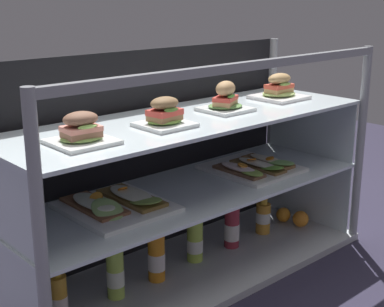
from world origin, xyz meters
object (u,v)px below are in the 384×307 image
Objects in this scene: plated_roll_sandwich_mid_right at (81,132)px; plated_roll_sandwich_left_of_center at (225,100)px; open_sandwich_tray_left_of_center at (255,167)px; juice_bottle_front_middle at (115,272)px; plated_roll_sandwich_near_right_corner at (165,115)px; orange_fruit_near_left_post at (301,219)px; orange_fruit_beside_bottles at (283,215)px; juice_bottle_near_post at (263,216)px; plated_roll_sandwich_far_right at (279,90)px; juice_bottle_front_left_end at (58,296)px; juice_bottle_back_center at (195,240)px; juice_bottle_tucked_behind at (232,226)px; juice_bottle_front_fourth at (156,257)px; open_sandwich_tray_near_right_corner at (116,204)px.

plated_roll_sandwich_mid_right is 1.06× the size of plated_roll_sandwich_left_of_center.
juice_bottle_front_middle is at bearing 177.93° from open_sandwich_tray_left_of_center.
orange_fruit_near_left_post is (0.84, 0.01, -0.63)m from plated_roll_sandwich_near_right_corner.
open_sandwich_tray_left_of_center is (0.54, 0.05, -0.31)m from plated_roll_sandwich_near_right_corner.
plated_roll_sandwich_near_right_corner is at bearing -172.71° from orange_fruit_beside_bottles.
plated_roll_sandwich_left_of_center is 0.80m from orange_fruit_beside_bottles.
juice_bottle_front_middle is (-0.53, 0.03, -0.57)m from plated_roll_sandwich_left_of_center.
juice_bottle_near_post is at bearing 1.13° from juice_bottle_front_middle.
plated_roll_sandwich_far_right reaches higher than juice_bottle_front_left_end.
juice_bottle_front_middle reaches higher than juice_bottle_near_post.
open_sandwich_tray_left_of_center is 0.41m from juice_bottle_back_center.
plated_roll_sandwich_mid_right is 0.92× the size of plated_roll_sandwich_far_right.
juice_bottle_tucked_behind is (0.78, 0.09, -0.57)m from plated_roll_sandwich_mid_right.
plated_roll_sandwich_mid_right is at bearing -179.56° from plated_roll_sandwich_near_right_corner.
plated_roll_sandwich_far_right is (0.36, 0.02, -0.01)m from plated_roll_sandwich_left_of_center.
juice_bottle_front_fourth is at bearing -174.30° from juice_bottle_back_center.
juice_bottle_front_fourth is at bearing -177.59° from orange_fruit_beside_bottles.
plated_roll_sandwich_far_right is at bearing 156.46° from orange_fruit_near_left_post.
orange_fruit_near_left_post is (0.19, -0.08, -0.04)m from juice_bottle_near_post.
plated_roll_sandwich_far_right is 1.26m from juice_bottle_front_left_end.
open_sandwich_tray_near_right_corner reaches higher than juice_bottle_front_middle.
plated_roll_sandwich_far_right is 0.63m from juice_bottle_tucked_behind.
open_sandwich_tray_left_of_center is 0.44m from orange_fruit_near_left_post.
juice_bottle_front_fourth is (-0.53, 0.03, -0.26)m from open_sandwich_tray_left_of_center.
open_sandwich_tray_left_of_center is at bearing -2.07° from juice_bottle_front_middle.
open_sandwich_tray_near_right_corner is 0.26m from juice_bottle_front_middle.
plated_roll_sandwich_left_of_center reaches higher than plated_roll_sandwich_near_right_corner.
plated_roll_sandwich_left_of_center is 2.31× the size of orange_fruit_near_left_post.
plated_roll_sandwich_left_of_center reaches higher than open_sandwich_tray_near_right_corner.
orange_fruit_near_left_post is at bearing -4.06° from juice_bottle_front_fourth.
open_sandwich_tray_near_right_corner is 0.70m from open_sandwich_tray_left_of_center.
plated_roll_sandwich_mid_right is 0.93m from open_sandwich_tray_left_of_center.
plated_roll_sandwich_near_right_corner is 1.05m from orange_fruit_near_left_post.
juice_bottle_near_post is at bearing 19.59° from open_sandwich_tray_left_of_center.
open_sandwich_tray_left_of_center is at bearing 173.77° from orange_fruit_near_left_post.
plated_roll_sandwich_near_right_corner is 0.72m from juice_bottle_front_left_end.
juice_bottle_front_middle is at bearing -157.08° from open_sandwich_tray_near_right_corner.
juice_bottle_front_fourth is 3.55× the size of orange_fruit_beside_bottles.
plated_roll_sandwich_far_right is at bearing 3.79° from plated_roll_sandwich_left_of_center.
orange_fruit_near_left_post is (1.18, 0.01, -0.63)m from plated_roll_sandwich_mid_right.
juice_bottle_back_center is at bearing 9.62° from plated_roll_sandwich_mid_right.
juice_bottle_front_fourth reaches higher than juice_bottle_front_middle.
plated_roll_sandwich_left_of_center is at bearing -172.22° from juice_bottle_near_post.
juice_bottle_tucked_behind is at bearing -1.04° from juice_bottle_front_left_end.
plated_roll_sandwich_left_of_center is 0.60m from open_sandwich_tray_near_right_corner.
open_sandwich_tray_left_of_center is at bearing -171.93° from plated_roll_sandwich_far_right.
plated_roll_sandwich_far_right is 0.75m from juice_bottle_back_center.
orange_fruit_near_left_post is (0.84, -0.06, -0.06)m from juice_bottle_front_fourth.
plated_roll_sandwich_far_right reaches higher than juice_bottle_tucked_behind.
juice_bottle_front_left_end is at bearing -179.63° from orange_fruit_beside_bottles.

